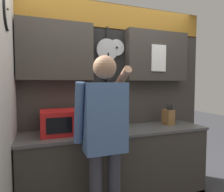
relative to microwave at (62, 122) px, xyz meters
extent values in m
cube|color=#38332D|center=(0.65, -0.04, -0.60)|extent=(2.23, 0.55, 0.88)
cube|color=#4C4C4C|center=(0.65, -0.04, -0.15)|extent=(2.26, 0.58, 0.03)
cube|color=#38332D|center=(0.65, 0.26, 0.21)|extent=(2.83, 0.04, 2.50)
cube|color=#99661E|center=(0.65, 0.23, 1.30)|extent=(2.79, 0.02, 0.32)
cube|color=#38332D|center=(-0.04, 0.16, 0.80)|extent=(0.85, 0.16, 0.68)
cube|color=#38332D|center=(1.31, 0.16, 0.80)|extent=(0.91, 0.16, 0.68)
cube|color=black|center=(0.62, 0.23, 0.51)|extent=(0.47, 0.01, 1.21)
cylinder|color=#B7B7BC|center=(0.60, 0.20, 0.86)|extent=(0.28, 0.02, 0.28)
cube|color=black|center=(0.60, 0.20, 1.08)|extent=(0.02, 0.02, 0.15)
cylinder|color=black|center=(0.61, 0.20, 0.57)|extent=(0.21, 0.02, 0.21)
cube|color=black|center=(0.61, 0.20, 0.75)|extent=(0.02, 0.02, 0.14)
cylinder|color=black|center=(0.60, 0.20, 0.30)|extent=(0.23, 0.02, 0.23)
cube|color=black|center=(0.60, 0.20, 0.50)|extent=(0.02, 0.02, 0.16)
cylinder|color=silver|center=(0.73, 0.20, 0.90)|extent=(0.21, 0.01, 0.21)
sphere|color=black|center=(0.73, 0.18, 0.90)|extent=(0.03, 0.03, 0.03)
cylinder|color=red|center=(0.42, 0.20, 0.15)|extent=(0.01, 0.01, 0.22)
ellipsoid|color=red|center=(0.42, 0.20, 0.02)|extent=(0.05, 0.01, 0.05)
cylinder|color=silver|center=(0.50, 0.20, 0.17)|extent=(0.01, 0.01, 0.17)
ellipsoid|color=silver|center=(0.50, 0.20, 0.08)|extent=(0.05, 0.01, 0.05)
cylinder|color=silver|center=(0.58, 0.20, 0.15)|extent=(0.01, 0.01, 0.21)
ellipsoid|color=silver|center=(0.58, 0.20, 0.03)|extent=(0.05, 0.01, 0.05)
cylinder|color=silver|center=(0.66, 0.20, 0.15)|extent=(0.01, 0.01, 0.22)
ellipsoid|color=silver|center=(0.66, 0.20, 0.03)|extent=(0.04, 0.01, 0.04)
cylinder|color=silver|center=(0.74, 0.20, 0.16)|extent=(0.01, 0.01, 0.19)
ellipsoid|color=silver|center=(0.74, 0.20, 0.06)|extent=(0.04, 0.01, 0.03)
cylinder|color=black|center=(0.82, 0.20, 0.16)|extent=(0.01, 0.01, 0.20)
ellipsoid|color=black|center=(0.82, 0.20, 0.05)|extent=(0.04, 0.01, 0.03)
cube|color=white|center=(1.28, 0.07, 0.77)|extent=(0.22, 0.02, 0.35)
cube|color=silver|center=(-0.50, -0.46, 0.21)|extent=(0.04, 1.60, 2.50)
cylinder|color=white|center=(-0.47, -0.38, 1.01)|extent=(0.02, 0.28, 0.28)
torus|color=black|center=(-0.48, -0.38, 1.01)|extent=(0.02, 0.30, 0.30)
cube|color=black|center=(-0.46, -0.42, 1.02)|extent=(0.01, 0.10, 0.04)
cube|color=red|center=(0.00, 0.00, 0.00)|extent=(0.47, 0.38, 0.27)
cube|color=black|center=(-0.05, -0.19, 0.00)|extent=(0.26, 0.01, 0.16)
cube|color=#333338|center=(0.16, -0.19, 0.00)|extent=(0.10, 0.01, 0.20)
cube|color=brown|center=(1.40, 0.00, -0.03)|extent=(0.12, 0.16, 0.20)
cylinder|color=black|center=(1.37, -0.03, 0.09)|extent=(0.02, 0.02, 0.05)
cylinder|color=black|center=(1.38, -0.03, 0.11)|extent=(0.02, 0.03, 0.08)
cylinder|color=black|center=(1.39, -0.03, 0.10)|extent=(0.02, 0.03, 0.06)
cylinder|color=black|center=(1.40, -0.03, 0.10)|extent=(0.02, 0.02, 0.05)
cylinder|color=black|center=(1.42, -0.03, 0.10)|extent=(0.02, 0.02, 0.05)
cylinder|color=black|center=(1.43, -0.03, 0.11)|extent=(0.02, 0.03, 0.09)
cylinder|color=black|center=(1.44, -0.03, 0.10)|extent=(0.02, 0.03, 0.06)
cylinder|color=white|center=(0.62, 0.00, -0.06)|extent=(0.12, 0.12, 0.14)
cylinder|color=tan|center=(0.62, -0.01, 0.07)|extent=(0.05, 0.07, 0.29)
cylinder|color=silver|center=(0.63, 0.00, 0.03)|extent=(0.02, 0.05, 0.22)
cylinder|color=black|center=(0.62, 0.02, 0.03)|extent=(0.03, 0.02, 0.22)
cylinder|color=red|center=(0.64, 0.02, 0.01)|extent=(0.02, 0.02, 0.18)
cylinder|color=silver|center=(0.60, -0.01, 0.04)|extent=(0.03, 0.04, 0.25)
cube|color=#4C6B9E|center=(0.32, -0.55, 0.12)|extent=(0.38, 0.22, 0.63)
sphere|color=#A87A5B|center=(0.32, -0.55, 0.57)|extent=(0.21, 0.21, 0.21)
cylinder|color=#4C6B9E|center=(0.09, -0.51, 0.16)|extent=(0.08, 0.21, 0.57)
cylinder|color=#A87A5B|center=(0.55, -0.31, 0.42)|extent=(0.08, 0.52, 0.36)
camera|label=1|loc=(-0.24, -2.26, 0.43)|focal=32.00mm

